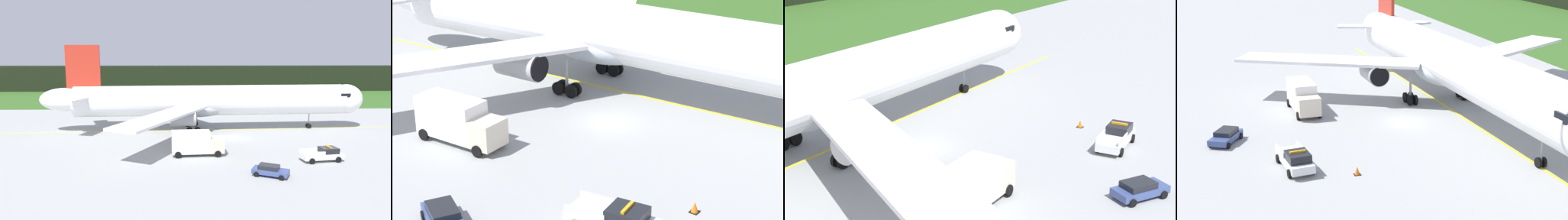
% 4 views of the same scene
% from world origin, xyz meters
% --- Properties ---
extents(ground, '(320.00, 320.00, 0.00)m').
position_xyz_m(ground, '(0.00, 0.00, 0.00)').
color(ground, '#9B9E9C').
extents(taxiway_centerline_main, '(77.09, 4.65, 0.01)m').
position_xyz_m(taxiway_centerline_main, '(-3.45, 6.46, 0.00)').
color(taxiway_centerline_main, yellow).
rests_on(taxiway_centerline_main, ground).
extents(airliner, '(58.41, 45.83, 15.26)m').
position_xyz_m(airliner, '(-4.02, 6.43, 5.33)').
color(airliner, white).
rests_on(airliner, ground).
extents(ops_pickup_truck, '(5.64, 2.95, 1.94)m').
position_xyz_m(ops_pickup_truck, '(9.93, -13.00, 0.90)').
color(ops_pickup_truck, silver).
rests_on(ops_pickup_truck, ground).
extents(catering_truck, '(7.29, 3.13, 3.56)m').
position_xyz_m(catering_truck, '(-6.59, -9.99, 1.81)').
color(catering_truck, beige).
rests_on(catering_truck, ground).
extents(staff_car, '(4.45, 3.42, 1.30)m').
position_xyz_m(staff_car, '(1.70, -18.65, 0.70)').
color(staff_car, '#384980').
rests_on(staff_car, ground).
extents(apron_cone, '(0.57, 0.57, 0.72)m').
position_xyz_m(apron_cone, '(12.43, -8.18, 0.35)').
color(apron_cone, black).
rests_on(apron_cone, ground).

